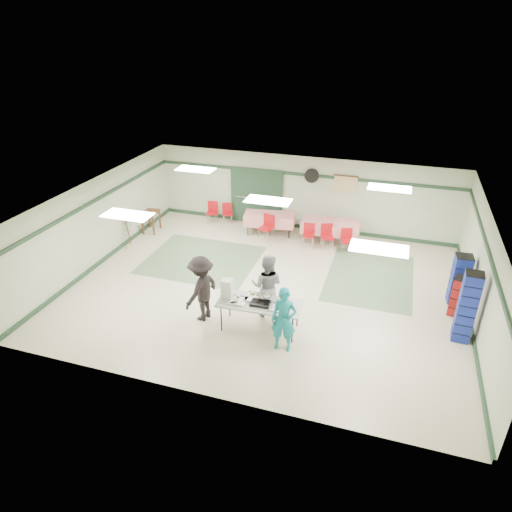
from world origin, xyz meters
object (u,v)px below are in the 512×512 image
(chair_b, at_px, (309,233))
(printer_table, at_px, (151,215))
(chair_loose_a, at_px, (227,211))
(dining_table_a, at_px, (331,226))
(chair_c, at_px, (347,238))
(broom, at_px, (128,229))
(serving_table, at_px, (260,304))
(chair_loose_b, at_px, (212,210))
(dining_table_b, at_px, (270,219))
(volunteer_grey, at_px, (267,286))
(crate_stack_red, at_px, (460,296))
(office_printer, at_px, (135,218))
(crate_stack_blue_a, at_px, (460,279))
(volunteer_dark, at_px, (202,289))
(crate_stack_blue_b, at_px, (467,307))
(volunteer_teal, at_px, (284,320))
(chair_a, at_px, (327,234))
(chair_d, at_px, (267,225))

(chair_b, bearing_deg, printer_table, 179.88)
(chair_b, xyz_separation_m, chair_loose_a, (-3.35, 1.01, -0.01))
(dining_table_a, distance_m, chair_c, 0.86)
(chair_c, bearing_deg, broom, 176.09)
(serving_table, relative_size, chair_loose_b, 2.49)
(dining_table_b, xyz_separation_m, printer_table, (-4.17, -1.12, 0.05))
(volunteer_grey, relative_size, broom, 1.33)
(serving_table, relative_size, dining_table_b, 1.12)
(crate_stack_red, bearing_deg, chair_c, 139.35)
(printer_table, distance_m, office_printer, 1.05)
(serving_table, distance_m, crate_stack_blue_a, 5.53)
(volunteer_grey, height_order, volunteer_dark, volunteer_dark)
(crate_stack_blue_a, distance_m, printer_table, 10.44)
(chair_c, bearing_deg, crate_stack_blue_b, -69.24)
(volunteer_teal, bearing_deg, office_printer, 143.72)
(crate_stack_blue_a, bearing_deg, dining_table_b, 155.55)
(chair_a, relative_size, crate_stack_blue_a, 0.61)
(dining_table_b, distance_m, crate_stack_red, 7.02)
(dining_table_b, bearing_deg, printer_table, -173.41)
(dining_table_a, bearing_deg, volunteer_teal, -91.69)
(chair_loose_a, height_order, crate_stack_blue_b, crate_stack_blue_b)
(broom, bearing_deg, chair_c, 23.21)
(volunteer_grey, relative_size, chair_b, 2.13)
(volunteer_grey, distance_m, dining_table_b, 5.11)
(crate_stack_blue_b, xyz_separation_m, printer_table, (-10.30, 3.40, -0.30))
(serving_table, distance_m, chair_a, 5.08)
(chair_d, xyz_separation_m, chair_loose_a, (-1.87, 1.00, -0.10))
(crate_stack_blue_b, height_order, broom, crate_stack_blue_b)
(chair_a, relative_size, chair_loose_b, 1.03)
(crate_stack_blue_a, distance_m, broom, 10.38)
(chair_c, bearing_deg, dining_table_b, 149.34)
(dining_table_a, relative_size, dining_table_b, 1.06)
(crate_stack_red, bearing_deg, chair_loose_a, 154.12)
(serving_table, height_order, chair_loose_b, chair_loose_b)
(crate_stack_blue_a, xyz_separation_m, broom, (-10.38, 0.28, -0.04))
(chair_c, relative_size, chair_loose_a, 1.02)
(volunteer_dark, bearing_deg, office_printer, -116.73)
(printer_table, bearing_deg, volunteer_grey, -41.77)
(chair_c, xyz_separation_m, printer_table, (-7.00, -0.54, 0.13))
(volunteer_dark, xyz_separation_m, chair_a, (2.35, 5.02, -0.35))
(chair_loose_b, distance_m, crate_stack_blue_b, 9.74)
(printer_table, bearing_deg, chair_b, -1.80)
(dining_table_b, relative_size, chair_loose_a, 2.37)
(crate_stack_blue_b, bearing_deg, chair_c, 129.94)
(office_printer, bearing_deg, printer_table, 77.48)
(chair_loose_b, height_order, broom, broom)
(volunteer_teal, distance_m, dining_table_a, 6.16)
(dining_table_a, height_order, chair_b, chair_b)
(dining_table_a, bearing_deg, chair_loose_b, 175.47)
(volunteer_grey, height_order, chair_a, volunteer_grey)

